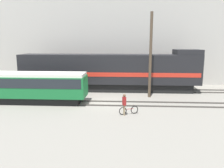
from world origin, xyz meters
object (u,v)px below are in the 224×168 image
at_px(freight_locomotive, 110,72).
at_px(bicycle, 129,110).
at_px(streetcar, 35,86).
at_px(utility_pole_center, 150,56).
at_px(person, 124,102).

height_order(freight_locomotive, bicycle, freight_locomotive).
relative_size(streetcar, utility_pole_center, 1.10).
relative_size(bicycle, utility_pole_center, 0.18).
height_order(freight_locomotive, person, freight_locomotive).
xyz_separation_m(freight_locomotive, bicycle, (2.15, -9.09, -2.02)).
bearing_deg(person, bicycle, 37.96).
bearing_deg(bicycle, utility_pole_center, 68.76).
bearing_deg(freight_locomotive, person, -79.32).
distance_m(freight_locomotive, streetcar, 9.27).
height_order(bicycle, person, person).
distance_m(person, utility_pole_center, 7.69).
relative_size(freight_locomotive, utility_pole_center, 2.40).
bearing_deg(bicycle, person, -142.04).
bearing_deg(utility_pole_center, streetcar, -165.05).
xyz_separation_m(bicycle, person, (-0.38, -0.30, 0.76)).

